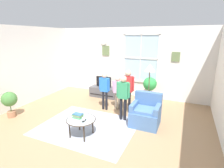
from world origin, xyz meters
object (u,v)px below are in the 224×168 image
(armchair, at_px, (146,113))
(coffee_table, at_px, (81,120))
(book_stack, at_px, (78,116))
(potted_plant_by_window, at_px, (150,86))
(remote_near_cup, at_px, (80,117))
(floor_lamp, at_px, (150,73))
(person_green_shirt, at_px, (123,93))
(potted_plant_corner, at_px, (10,101))
(cup, at_px, (83,119))
(person_red_shirt, at_px, (128,86))
(television, at_px, (104,82))
(remote_near_books, at_px, (84,121))
(tv_stand, at_px, (104,92))
(person_blue_shirt, at_px, (105,87))
(person_pink_shirt, at_px, (118,89))

(armchair, distance_m, coffee_table, 1.78)
(book_stack, height_order, potted_plant_by_window, potted_plant_by_window)
(remote_near_cup, bearing_deg, floor_lamp, 55.57)
(book_stack, distance_m, potted_plant_by_window, 3.17)
(armchair, relative_size, person_green_shirt, 0.66)
(book_stack, distance_m, remote_near_cup, 0.06)
(potted_plant_by_window, bearing_deg, floor_lamp, -80.48)
(person_green_shirt, bearing_deg, potted_plant_corner, -159.39)
(armchair, relative_size, book_stack, 3.52)
(cup, distance_m, person_green_shirt, 1.41)
(book_stack, xyz_separation_m, potted_plant_corner, (-2.41, -0.04, 0.03))
(person_green_shirt, relative_size, potted_plant_by_window, 1.42)
(person_red_shirt, bearing_deg, floor_lamp, 17.07)
(armchair, bearing_deg, person_red_shirt, 142.29)
(television, height_order, armchair, armchair)
(remote_near_books, height_order, person_green_shirt, person_green_shirt)
(potted_plant_by_window, height_order, floor_lamp, floor_lamp)
(person_green_shirt, relative_size, floor_lamp, 0.84)
(tv_stand, height_order, person_red_shirt, person_red_shirt)
(remote_near_cup, distance_m, person_blue_shirt, 1.62)
(coffee_table, relative_size, remote_near_cup, 5.14)
(coffee_table, xyz_separation_m, person_red_shirt, (0.58, 1.77, 0.45))
(television, relative_size, remote_near_cup, 4.48)
(floor_lamp, bearing_deg, person_red_shirt, -162.93)
(person_pink_shirt, bearing_deg, coffee_table, -96.17)
(person_pink_shirt, height_order, potted_plant_by_window, person_pink_shirt)
(television, xyz_separation_m, coffee_table, (0.78, -2.79, -0.22))
(remote_near_books, bearing_deg, floor_lamp, 61.84)
(tv_stand, height_order, book_stack, book_stack)
(armchair, height_order, person_pink_shirt, person_pink_shirt)
(potted_plant_by_window, bearing_deg, potted_plant_corner, -139.98)
(cup, bearing_deg, armchair, 46.34)
(television, height_order, person_pink_shirt, person_pink_shirt)
(person_pink_shirt, distance_m, potted_plant_corner, 3.30)
(tv_stand, distance_m, potted_plant_corner, 3.31)
(television, xyz_separation_m, floor_lamp, (1.98, -0.83, 0.69))
(person_blue_shirt, height_order, potted_plant_corner, person_blue_shirt)
(tv_stand, height_order, potted_plant_corner, potted_plant_corner)
(remote_near_cup, bearing_deg, book_stack, -139.24)
(remote_near_cup, bearing_deg, person_pink_shirt, 80.90)
(tv_stand, xyz_separation_m, person_blue_shirt, (0.60, -1.13, 0.59))
(person_pink_shirt, xyz_separation_m, person_green_shirt, (0.44, -0.65, 0.12))
(remote_near_books, distance_m, remote_near_cup, 0.25)
(coffee_table, height_order, person_pink_shirt, person_pink_shirt)
(television, relative_size, floor_lamp, 0.39)
(person_pink_shirt, relative_size, person_red_shirt, 0.82)
(remote_near_books, distance_m, person_red_shirt, 1.93)
(tv_stand, bearing_deg, potted_plant_by_window, 6.60)
(potted_plant_corner, bearing_deg, floor_lamp, 27.52)
(remote_near_cup, height_order, person_blue_shirt, person_blue_shirt)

